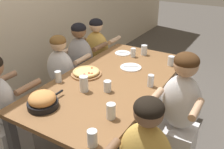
% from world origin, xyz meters
% --- Properties ---
extents(ground_plane, '(18.00, 18.00, 0.00)m').
position_xyz_m(ground_plane, '(0.00, 0.00, 0.00)').
color(ground_plane, '#514C47').
rests_on(ground_plane, ground).
extents(dining_table, '(1.98, 1.00, 0.77)m').
position_xyz_m(dining_table, '(0.00, 0.00, 0.69)').
color(dining_table, brown).
rests_on(dining_table, ground).
extents(pizza_board_main, '(0.32, 0.32, 0.05)m').
position_xyz_m(pizza_board_main, '(-0.05, 0.28, 0.80)').
color(pizza_board_main, '#996B42').
rests_on(pizza_board_main, dining_table).
extents(skillet_bowl, '(0.37, 0.26, 0.14)m').
position_xyz_m(skillet_bowl, '(-0.73, 0.23, 0.84)').
color(skillet_bowl, black).
rests_on(skillet_bowl, dining_table).
extents(empty_plate_a, '(0.24, 0.24, 0.02)m').
position_xyz_m(empty_plate_a, '(0.34, -0.04, 0.78)').
color(empty_plate_a, white).
rests_on(empty_plate_a, dining_table).
extents(empty_plate_b, '(0.20, 0.20, 0.02)m').
position_xyz_m(empty_plate_b, '(0.68, 0.25, 0.78)').
color(empty_plate_b, white).
rests_on(empty_plate_b, dining_table).
extents(drinking_glass_a, '(0.06, 0.06, 0.11)m').
position_xyz_m(drinking_glass_a, '(0.65, 0.09, 0.83)').
color(drinking_glass_a, silver).
rests_on(drinking_glass_a, dining_table).
extents(drinking_glass_b, '(0.08, 0.08, 0.12)m').
position_xyz_m(drinking_glass_b, '(0.78, 0.00, 0.83)').
color(drinking_glass_b, silver).
rests_on(drinking_glass_b, dining_table).
extents(drinking_glass_c, '(0.07, 0.07, 0.11)m').
position_xyz_m(drinking_glass_c, '(-0.24, -0.09, 0.82)').
color(drinking_glass_c, silver).
rests_on(drinking_glass_c, dining_table).
extents(drinking_glass_d, '(0.06, 0.06, 0.11)m').
position_xyz_m(drinking_glass_d, '(-0.32, 0.43, 0.82)').
color(drinking_glass_d, silver).
rests_on(drinking_glass_d, dining_table).
extents(drinking_glass_e, '(0.08, 0.08, 0.15)m').
position_xyz_m(drinking_glass_e, '(-0.34, 0.10, 0.84)').
color(drinking_glass_e, silver).
rests_on(drinking_glass_e, dining_table).
extents(drinking_glass_f, '(0.07, 0.07, 0.11)m').
position_xyz_m(drinking_glass_f, '(0.64, -0.40, 0.83)').
color(drinking_glass_f, silver).
rests_on(drinking_glass_f, dining_table).
extents(drinking_glass_g, '(0.06, 0.06, 0.12)m').
position_xyz_m(drinking_glass_g, '(0.06, -0.39, 0.83)').
color(drinking_glass_g, silver).
rests_on(drinking_glass_g, dining_table).
extents(drinking_glass_h, '(0.07, 0.07, 0.12)m').
position_xyz_m(drinking_glass_h, '(-0.90, -0.39, 0.83)').
color(drinking_glass_h, silver).
rests_on(drinking_glass_h, dining_table).
extents(drinking_glass_i, '(0.07, 0.07, 0.13)m').
position_xyz_m(drinking_glass_i, '(-0.58, -0.34, 0.84)').
color(drinking_glass_i, silver).
rests_on(drinking_glass_i, dining_table).
extents(diner_far_midright, '(0.51, 0.40, 1.17)m').
position_xyz_m(diner_far_midright, '(0.42, 0.72, 0.53)').
color(diner_far_midright, '#99999E').
rests_on(diner_far_midright, ground).
extents(diner_far_center, '(0.51, 0.40, 1.11)m').
position_xyz_m(diner_far_center, '(0.04, 0.72, 0.50)').
color(diner_far_center, silver).
rests_on(diner_far_center, ground).
extents(diner_near_center, '(0.51, 0.40, 1.21)m').
position_xyz_m(diner_near_center, '(-0.03, -0.72, 0.56)').
color(diner_near_center, silver).
rests_on(diner_near_center, ground).
extents(diner_far_right, '(0.51, 0.40, 1.14)m').
position_xyz_m(diner_far_right, '(0.79, 0.72, 0.52)').
color(diner_far_right, gold).
rests_on(diner_far_right, ground).
extents(diner_far_left, '(0.51, 0.40, 1.16)m').
position_xyz_m(diner_far_left, '(-0.80, 0.72, 0.54)').
color(diner_far_left, silver).
rests_on(diner_far_left, ground).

